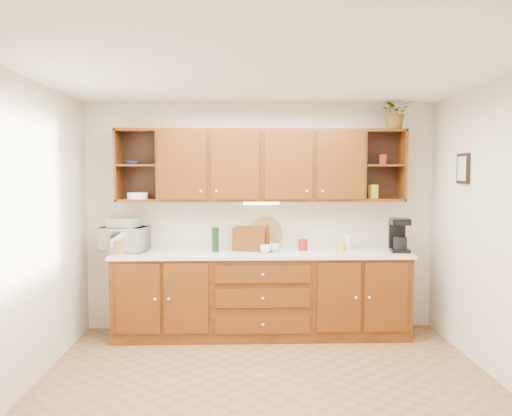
{
  "coord_description": "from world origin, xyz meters",
  "views": [
    {
      "loc": [
        -0.22,
        -3.99,
        1.8
      ],
      "look_at": [
        -0.07,
        1.15,
        1.44
      ],
      "focal_mm": 35.0,
      "sensor_mm": 36.0,
      "label": 1
    }
  ],
  "objects": [
    {
      "name": "undercabinet_light",
      "position": [
        0.0,
        1.53,
        1.47
      ],
      "size": [
        0.4,
        0.05,
        0.02
      ],
      "primitive_type": "cube",
      "color": "white",
      "rests_on": "upper_cabinets"
    },
    {
      "name": "base_cabinets",
      "position": [
        0.0,
        1.45,
        0.45
      ],
      "size": [
        3.2,
        0.6,
        0.9
      ],
      "primitive_type": "cube",
      "color": "#3B1806",
      "rests_on": "floor"
    },
    {
      "name": "wicker_basket",
      "position": [
        -1.52,
        1.45,
        1.01
      ],
      "size": [
        0.29,
        0.29,
        0.14
      ],
      "primitive_type": "cylinder",
      "rotation": [
        0.0,
        0.0,
        -0.29
      ],
      "color": "olive",
      "rests_on": "countertop"
    },
    {
      "name": "towel_stack",
      "position": [
        -1.52,
        1.51,
        1.26
      ],
      "size": [
        0.37,
        0.31,
        0.09
      ],
      "primitive_type": "cube",
      "rotation": [
        0.0,
        0.0,
        -0.27
      ],
      "color": "tan",
      "rests_on": "microwave"
    },
    {
      "name": "wine_bottle",
      "position": [
        -0.51,
        1.48,
        1.08
      ],
      "size": [
        0.09,
        0.09,
        0.27
      ],
      "primitive_type": "cylinder",
      "rotation": [
        0.0,
        0.0,
        -0.19
      ],
      "color": "black",
      "rests_on": "countertop"
    },
    {
      "name": "ceiling",
      "position": [
        0.0,
        0.0,
        2.6
      ],
      "size": [
        4.0,
        4.0,
        0.0
      ],
      "primitive_type": "plane",
      "rotation": [
        3.14,
        0.0,
        0.0
      ],
      "color": "white",
      "rests_on": "back_wall"
    },
    {
      "name": "framed_picture",
      "position": [
        1.98,
        0.9,
        1.85
      ],
      "size": [
        0.03,
        0.24,
        0.3
      ],
      "primitive_type": "cube",
      "color": "black",
      "rests_on": "right_wall"
    },
    {
      "name": "canister_white",
      "position": [
        0.98,
        1.57,
        1.03
      ],
      "size": [
        0.09,
        0.09,
        0.18
      ],
      "primitive_type": "cylinder",
      "rotation": [
        0.0,
        0.0,
        -0.06
      ],
      "color": "white",
      "rests_on": "countertop"
    },
    {
      "name": "upper_cabinets",
      "position": [
        0.01,
        1.59,
        1.89
      ],
      "size": [
        3.2,
        0.33,
        0.8
      ],
      "color": "#3B1806",
      "rests_on": "back_wall"
    },
    {
      "name": "bread_box",
      "position": [
        -0.12,
        1.56,
        1.07
      ],
      "size": [
        0.42,
        0.31,
        0.26
      ],
      "primitive_type": "cube",
      "rotation": [
        0.0,
        0.0,
        -0.23
      ],
      "color": "#3B1806",
      "rests_on": "countertop"
    },
    {
      "name": "bowl_stack",
      "position": [
        -1.43,
        1.57,
        1.92
      ],
      "size": [
        0.19,
        0.19,
        0.04
      ],
      "primitive_type": "imported",
      "rotation": [
        0.0,
        0.0,
        0.29
      ],
      "color": "navy",
      "rests_on": "upper_cabinets"
    },
    {
      "name": "potted_plant",
      "position": [
        1.49,
        1.53,
        2.48
      ],
      "size": [
        0.36,
        0.31,
        0.37
      ],
      "primitive_type": "imported",
      "rotation": [
        0.0,
        0.0,
        0.07
      ],
      "color": "#999999",
      "rests_on": "upper_cabinets"
    },
    {
      "name": "pantry_box_red",
      "position": [
        1.36,
        1.58,
        1.96
      ],
      "size": [
        0.08,
        0.07,
        0.11
      ],
      "primitive_type": "cube",
      "rotation": [
        0.0,
        0.0,
        -0.13
      ],
      "color": "maroon",
      "rests_on": "upper_cabinets"
    },
    {
      "name": "right_wall",
      "position": [
        2.0,
        0.0,
        1.3
      ],
      "size": [
        0.0,
        3.5,
        3.5
      ],
      "primitive_type": "plane",
      "rotation": [
        1.57,
        0.0,
        -1.57
      ],
      "color": "beige",
      "rests_on": "floor"
    },
    {
      "name": "plate_stack",
      "position": [
        -1.37,
        1.55,
        1.56
      ],
      "size": [
        0.23,
        0.23,
        0.07
      ],
      "primitive_type": "cylinder",
      "rotation": [
        0.0,
        0.0,
        0.04
      ],
      "color": "white",
      "rests_on": "upper_cabinets"
    },
    {
      "name": "canister_red",
      "position": [
        0.47,
        1.53,
        1.0
      ],
      "size": [
        0.11,
        0.11,
        0.13
      ],
      "primitive_type": "cylinder",
      "rotation": [
        0.0,
        0.0,
        0.02
      ],
      "color": "maroon",
      "rests_on": "countertop"
    },
    {
      "name": "floor",
      "position": [
        0.0,
        0.0,
        0.0
      ],
      "size": [
        4.0,
        4.0,
        0.0
      ],
      "primitive_type": "plane",
      "color": "#8C6040",
      "rests_on": "ground"
    },
    {
      "name": "mug_tree",
      "position": [
        0.06,
        1.43,
        0.99
      ],
      "size": [
        0.28,
        0.28,
        0.31
      ],
      "rotation": [
        0.0,
        0.0,
        0.28
      ],
      "color": "#3B1806",
      "rests_on": "countertop"
    },
    {
      "name": "coffee_maker",
      "position": [
        1.52,
        1.43,
        1.12
      ],
      "size": [
        0.23,
        0.28,
        0.37
      ],
      "rotation": [
        0.0,
        0.0,
        -0.13
      ],
      "color": "black",
      "rests_on": "countertop"
    },
    {
      "name": "back_wall",
      "position": [
        0.0,
        1.75,
        1.3
      ],
      "size": [
        4.0,
        0.0,
        4.0
      ],
      "primitive_type": "plane",
      "rotation": [
        1.57,
        0.0,
        0.0
      ],
      "color": "beige",
      "rests_on": "floor"
    },
    {
      "name": "pantry_box_yellow",
      "position": [
        1.26,
        1.57,
        1.6
      ],
      "size": [
        0.1,
        0.09,
        0.15
      ],
      "primitive_type": "cube",
      "rotation": [
        0.0,
        0.0,
        0.27
      ],
      "color": "gold",
      "rests_on": "upper_cabinets"
    },
    {
      "name": "woven_tray",
      "position": [
        0.06,
        1.68,
        0.95
      ],
      "size": [
        0.38,
        0.18,
        0.37
      ],
      "primitive_type": "cylinder",
      "rotation": [
        1.36,
        0.0,
        0.23
      ],
      "color": "olive",
      "rests_on": "countertop"
    },
    {
      "name": "countertop",
      "position": [
        0.0,
        1.44,
        0.92
      ],
      "size": [
        3.24,
        0.64,
        0.04
      ],
      "primitive_type": "cube",
      "color": "silver",
      "rests_on": "base_cabinets"
    },
    {
      "name": "microwave",
      "position": [
        -1.52,
        1.51,
        1.08
      ],
      "size": [
        0.54,
        0.42,
        0.27
      ],
      "primitive_type": "imported",
      "rotation": [
        0.0,
        0.0,
        -0.17
      ],
      "color": "beige",
      "rests_on": "countertop"
    },
    {
      "name": "left_wall",
      "position": [
        -2.0,
        0.0,
        1.3
      ],
      "size": [
        0.0,
        3.5,
        3.5
      ],
      "primitive_type": "plane",
      "rotation": [
        1.57,
        0.0,
        1.57
      ],
      "color": "beige",
      "rests_on": "floor"
    },
    {
      "name": "canister_yellow",
      "position": [
        0.89,
        1.5,
        0.99
      ],
      "size": [
        0.11,
        0.11,
        0.11
      ],
      "primitive_type": "cylinder",
      "rotation": [
        0.0,
        0.0,
        -0.37
      ],
      "color": "gold",
      "rests_on": "countertop"
    }
  ]
}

